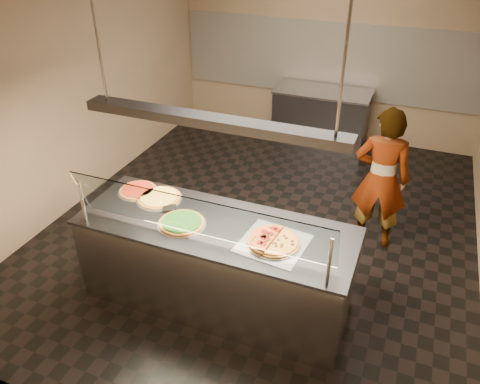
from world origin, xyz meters
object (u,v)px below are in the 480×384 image
at_px(pizza_tomato, 138,190).
at_px(worker, 381,179).
at_px(perforated_tray, 273,243).
at_px(pizza_cheese, 159,197).
at_px(serving_counter, 217,264).
at_px(sneeze_guard, 197,218).
at_px(half_pizza_sausage, 286,244).
at_px(prep_table, 321,118).
at_px(half_pizza_pepperoni, 262,237).
at_px(pizza_spinach, 182,222).
at_px(heat_lamp_housing, 212,121).
at_px(pizza_spatula, 164,203).

distance_m(pizza_tomato, worker, 2.64).
height_order(perforated_tray, pizza_cheese, pizza_cheese).
bearing_deg(serving_counter, pizza_tomato, 165.89).
relative_size(sneeze_guard, pizza_cheese, 5.17).
xyz_separation_m(serving_counter, half_pizza_sausage, (0.69, -0.07, 0.49)).
bearing_deg(prep_table, worker, -63.18).
height_order(sneeze_guard, half_pizza_pepperoni, sneeze_guard).
bearing_deg(pizza_tomato, sneeze_guard, -31.03).
distance_m(half_pizza_pepperoni, prep_table, 4.10).
height_order(serving_counter, pizza_spinach, pizza_spinach).
bearing_deg(half_pizza_pepperoni, worker, 63.49).
xyz_separation_m(prep_table, heat_lamp_housing, (-0.08, -3.99, 1.48)).
distance_m(serving_counter, half_pizza_sausage, 0.85).
relative_size(prep_table, worker, 0.90).
relative_size(pizza_spinach, worker, 0.27).
bearing_deg(worker, pizza_cheese, 31.08).
height_order(pizza_tomato, prep_table, pizza_tomato).
bearing_deg(perforated_tray, pizza_spinach, -177.65).
bearing_deg(perforated_tray, half_pizza_sausage, 0.14).
distance_m(half_pizza_sausage, heat_lamp_housing, 1.21).
bearing_deg(pizza_tomato, pizza_spinach, -26.83).
xyz_separation_m(sneeze_guard, pizza_cheese, (-0.70, 0.54, -0.28)).
xyz_separation_m(pizza_tomato, worker, (2.28, 1.33, -0.10)).
bearing_deg(heat_lamp_housing, pizza_tomato, 165.89).
bearing_deg(pizza_spinach, sneeze_guard, -39.67).
height_order(half_pizza_sausage, pizza_tomato, half_pizza_sausage).
height_order(pizza_cheese, worker, worker).
distance_m(serving_counter, prep_table, 3.99).
relative_size(half_pizza_pepperoni, worker, 0.28).
bearing_deg(half_pizza_sausage, prep_table, 98.65).
distance_m(sneeze_guard, half_pizza_pepperoni, 0.61).
distance_m(pizza_tomato, pizza_spatula, 0.42).
distance_m(pizza_spatula, prep_table, 3.97).
bearing_deg(prep_table, perforated_tray, -82.89).
relative_size(sneeze_guard, heat_lamp_housing, 1.02).
xyz_separation_m(half_pizza_sausage, prep_table, (-0.62, 4.06, -0.49)).
bearing_deg(worker, half_pizza_pepperoni, 59.96).
bearing_deg(half_pizza_sausage, serving_counter, 174.52).
bearing_deg(half_pizza_pepperoni, pizza_cheese, 167.22).
height_order(sneeze_guard, pizza_spatula, sneeze_guard).
bearing_deg(heat_lamp_housing, half_pizza_sausage, -5.48).
height_order(perforated_tray, pizza_tomato, pizza_tomato).
distance_m(serving_counter, pizza_cheese, 0.87).
height_order(serving_counter, pizza_spatula, pizza_spatula).
bearing_deg(prep_table, half_pizza_pepperoni, -84.41).
height_order(sneeze_guard, pizza_spinach, sneeze_guard).
relative_size(serving_counter, worker, 1.54).
bearing_deg(pizza_tomato, serving_counter, -14.11).
height_order(sneeze_guard, heat_lamp_housing, heat_lamp_housing).
distance_m(worker, heat_lamp_housing, 2.32).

